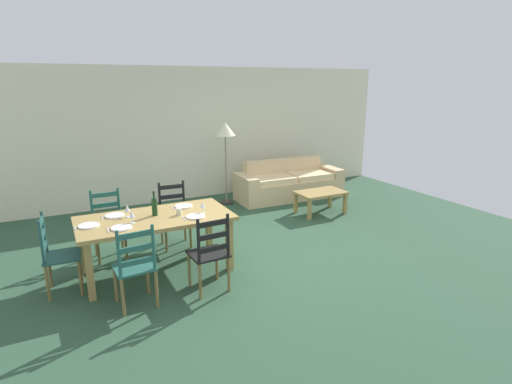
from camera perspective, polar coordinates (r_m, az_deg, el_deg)
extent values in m
cube|color=#2C4E36|center=(5.93, -0.07, -8.68)|extent=(9.60, 9.60, 0.02)
cube|color=beige|center=(8.56, -10.25, 7.98)|extent=(9.60, 0.16, 2.70)
cube|color=#A8894B|center=(5.29, -13.99, -3.65)|extent=(1.90, 0.96, 0.05)
cube|color=#A8894B|center=(4.97, -22.37, -10.30)|extent=(0.08, 0.08, 0.70)
cube|color=#A8894B|center=(5.32, -3.76, -7.40)|extent=(0.08, 0.08, 0.70)
cube|color=#A8894B|center=(5.67, -23.10, -7.20)|extent=(0.08, 0.08, 0.70)
cube|color=#A8894B|center=(5.98, -6.67, -4.87)|extent=(0.08, 0.08, 0.70)
cube|color=#255C50|center=(4.67, -16.76, -10.09)|extent=(0.45, 0.43, 0.03)
cylinder|color=olive|center=(4.89, -19.15, -12.12)|extent=(0.04, 0.04, 0.43)
cylinder|color=olive|center=(4.96, -15.02, -11.37)|extent=(0.04, 0.04, 0.43)
cylinder|color=olive|center=(4.59, -18.22, -13.90)|extent=(0.04, 0.04, 0.43)
cylinder|color=olive|center=(4.67, -13.81, -13.06)|extent=(0.04, 0.04, 0.43)
cylinder|color=#255C50|center=(4.38, -18.75, -8.24)|extent=(0.04, 0.04, 0.50)
cylinder|color=#255C50|center=(4.46, -14.21, -7.47)|extent=(0.04, 0.04, 0.50)
cube|color=#255C50|center=(4.47, -16.34, -9.39)|extent=(0.38, 0.05, 0.06)
cube|color=#255C50|center=(4.41, -16.48, -7.62)|extent=(0.38, 0.05, 0.06)
cube|color=#255C50|center=(4.35, -16.63, -5.79)|extent=(0.38, 0.05, 0.06)
cube|color=black|center=(4.83, -6.74, -8.64)|extent=(0.44, 0.42, 0.03)
cylinder|color=olive|center=(5.02, -9.36, -10.72)|extent=(0.04, 0.04, 0.43)
cylinder|color=olive|center=(5.14, -5.55, -9.93)|extent=(0.04, 0.04, 0.43)
cylinder|color=olive|center=(4.73, -7.87, -12.33)|extent=(0.04, 0.04, 0.43)
cylinder|color=olive|center=(4.86, -3.86, -11.44)|extent=(0.04, 0.04, 0.43)
cylinder|color=black|center=(4.52, -8.10, -6.79)|extent=(0.04, 0.04, 0.50)
cylinder|color=black|center=(4.66, -3.97, -6.02)|extent=(0.04, 0.04, 0.50)
cube|color=black|center=(4.64, -5.96, -7.90)|extent=(0.38, 0.04, 0.06)
cube|color=black|center=(4.58, -6.01, -6.17)|extent=(0.38, 0.04, 0.06)
cube|color=black|center=(4.53, -6.06, -4.40)|extent=(0.38, 0.04, 0.06)
cube|color=#215B4C|center=(5.97, -19.97, -4.75)|extent=(0.42, 0.40, 0.03)
cylinder|color=olive|center=(5.91, -17.82, -7.15)|extent=(0.04, 0.04, 0.43)
cylinder|color=olive|center=(5.88, -21.31, -7.60)|extent=(0.04, 0.04, 0.43)
cylinder|color=olive|center=(6.23, -18.33, -6.05)|extent=(0.04, 0.04, 0.43)
cylinder|color=olive|center=(6.20, -21.63, -6.47)|extent=(0.04, 0.04, 0.43)
cylinder|color=#215B4C|center=(6.07, -18.71, -1.71)|extent=(0.04, 0.04, 0.50)
cylinder|color=#215B4C|center=(6.04, -22.08, -2.11)|extent=(0.04, 0.04, 0.50)
cube|color=#215B4C|center=(6.09, -20.28, -3.08)|extent=(0.38, 0.03, 0.06)
cube|color=#215B4C|center=(6.05, -20.41, -1.73)|extent=(0.38, 0.03, 0.06)
cube|color=#215B4C|center=(6.01, -20.54, -0.36)|extent=(0.38, 0.03, 0.06)
cube|color=black|center=(6.14, -11.31, -3.56)|extent=(0.45, 0.43, 0.03)
cylinder|color=olive|center=(6.10, -9.20, -5.89)|extent=(0.04, 0.04, 0.43)
cylinder|color=olive|center=(6.03, -12.53, -6.31)|extent=(0.04, 0.04, 0.43)
cylinder|color=olive|center=(6.41, -9.94, -4.87)|extent=(0.04, 0.04, 0.43)
cylinder|color=olive|center=(6.35, -13.12, -5.25)|extent=(0.04, 0.04, 0.43)
cylinder|color=black|center=(6.26, -10.15, -0.63)|extent=(0.04, 0.04, 0.50)
cylinder|color=black|center=(6.20, -13.39, -0.98)|extent=(0.04, 0.04, 0.50)
cube|color=black|center=(6.26, -11.69, -1.95)|extent=(0.38, 0.05, 0.06)
cube|color=black|center=(6.22, -11.77, -0.63)|extent=(0.38, 0.05, 0.06)
cube|color=black|center=(6.18, -11.84, 0.71)|extent=(0.38, 0.05, 0.06)
cube|color=#235148|center=(5.25, -25.58, -8.12)|extent=(0.43, 0.45, 0.03)
cylinder|color=olive|center=(5.49, -23.46, -9.46)|extent=(0.04, 0.04, 0.43)
cylinder|color=olive|center=(5.17, -23.45, -11.05)|extent=(0.04, 0.04, 0.43)
cylinder|color=olive|center=(5.52, -27.02, -9.78)|extent=(0.04, 0.04, 0.43)
cylinder|color=olive|center=(5.19, -27.26, -11.38)|extent=(0.04, 0.04, 0.43)
cylinder|color=#235148|center=(5.34, -27.65, -4.96)|extent=(0.04, 0.04, 0.50)
cylinder|color=#235148|center=(5.01, -27.94, -6.30)|extent=(0.04, 0.04, 0.50)
cube|color=#235148|center=(5.22, -27.62, -6.95)|extent=(0.05, 0.38, 0.06)
cube|color=#235148|center=(5.17, -27.82, -5.40)|extent=(0.05, 0.38, 0.06)
cube|color=#235148|center=(5.12, -28.02, -3.83)|extent=(0.05, 0.38, 0.06)
cylinder|color=white|center=(4.97, -18.40, -4.80)|extent=(0.24, 0.24, 0.02)
cube|color=silver|center=(4.96, -20.11, -5.09)|extent=(0.02, 0.17, 0.01)
cylinder|color=white|center=(5.16, -8.50, -3.42)|extent=(0.24, 0.24, 0.02)
cube|color=silver|center=(5.12, -10.09, -3.72)|extent=(0.02, 0.17, 0.01)
cylinder|color=white|center=(5.44, -19.24, -3.15)|extent=(0.24, 0.24, 0.02)
cube|color=silver|center=(5.43, -20.80, -3.41)|extent=(0.03, 0.17, 0.01)
cylinder|color=white|center=(5.62, -10.15, -1.95)|extent=(0.24, 0.24, 0.02)
cube|color=silver|center=(5.58, -11.62, -2.21)|extent=(0.03, 0.17, 0.01)
cylinder|color=white|center=(5.18, -22.45, -4.39)|extent=(0.24, 0.24, 0.02)
cube|color=silver|center=(5.17, -24.10, -4.66)|extent=(0.02, 0.17, 0.01)
cylinder|color=#143819|center=(5.30, -14.08, -2.07)|extent=(0.07, 0.07, 0.22)
cylinder|color=#143819|center=(5.26, -14.19, -0.51)|extent=(0.02, 0.02, 0.08)
cylinder|color=black|center=(5.25, -14.22, -0.01)|extent=(0.03, 0.03, 0.02)
cylinder|color=white|center=(5.12, -16.96, -4.18)|extent=(0.06, 0.06, 0.01)
cylinder|color=white|center=(5.11, -16.99, -3.77)|extent=(0.01, 0.01, 0.07)
cone|color=white|center=(5.08, -17.06, -2.95)|extent=(0.06, 0.06, 0.08)
cylinder|color=white|center=(5.30, -7.48, -2.97)|extent=(0.06, 0.06, 0.01)
cylinder|color=white|center=(5.28, -7.50, -2.57)|extent=(0.01, 0.01, 0.07)
cone|color=white|center=(5.26, -7.52, -1.77)|extent=(0.06, 0.06, 0.08)
cylinder|color=white|center=(5.37, -17.57, -3.33)|extent=(0.06, 0.06, 0.01)
cylinder|color=white|center=(5.35, -17.60, -2.94)|extent=(0.01, 0.01, 0.07)
cone|color=white|center=(5.33, -17.67, -2.15)|extent=(0.06, 0.06, 0.08)
cylinder|color=beige|center=(5.26, -10.79, -2.74)|extent=(0.07, 0.07, 0.09)
cube|color=beige|center=(8.64, 4.75, 0.46)|extent=(1.82, 0.85, 0.40)
cube|color=beige|center=(8.85, 3.80, 2.16)|extent=(1.80, 0.25, 0.80)
cube|color=beige|center=(9.16, 10.28, 1.70)|extent=(0.26, 0.81, 0.58)
cube|color=beige|center=(8.17, -1.44, 0.28)|extent=(0.26, 0.81, 0.58)
cube|color=#F9D99E|center=(8.77, 7.49, 2.35)|extent=(0.88, 0.66, 0.12)
cube|color=#F9D99E|center=(8.32, 2.28, 1.77)|extent=(0.88, 0.66, 0.12)
cube|color=#A8894B|center=(7.65, 9.09, -0.08)|extent=(0.90, 0.56, 0.04)
cube|color=#A8894B|center=(7.31, 7.54, -2.47)|extent=(0.06, 0.06, 0.38)
cube|color=#A8894B|center=(7.78, 12.41, -1.61)|extent=(0.06, 0.06, 0.38)
cube|color=#A8894B|center=(7.67, 5.60, -1.55)|extent=(0.06, 0.06, 0.38)
cube|color=#A8894B|center=(8.12, 10.37, -0.79)|extent=(0.06, 0.06, 0.38)
cylinder|color=#332D28|center=(8.31, -4.15, -1.46)|extent=(0.28, 0.28, 0.03)
cylinder|color=gray|center=(8.14, -4.24, 3.20)|extent=(0.03, 0.03, 1.35)
cone|color=beige|center=(8.01, -4.35, 8.84)|extent=(0.40, 0.40, 0.26)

